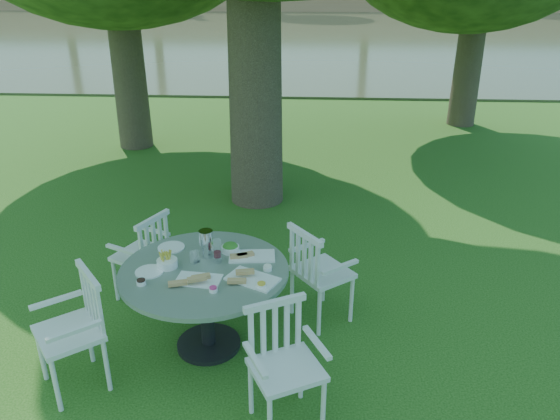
{
  "coord_description": "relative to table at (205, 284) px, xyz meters",
  "views": [
    {
      "loc": [
        0.3,
        -4.77,
        3.08
      ],
      "look_at": [
        0.0,
        0.2,
        0.85
      ],
      "focal_mm": 35.0,
      "sensor_mm": 36.0,
      "label": 1
    }
  ],
  "objects": [
    {
      "name": "river",
      "position": [
        0.57,
        23.89,
        -0.64
      ],
      "size": [
        100.0,
        28.0,
        0.12
      ],
      "primitive_type": "cube",
      "color": "#363D24",
      "rests_on": "ground"
    },
    {
      "name": "chair_se",
      "position": [
        0.69,
        -0.76,
        -0.09
      ],
      "size": [
        0.62,
        0.61,
        0.93
      ],
      "rotation": [
        0.0,
        0.0,
        0.47
      ],
      "color": "silver",
      "rests_on": "ground"
    },
    {
      "name": "ground",
      "position": [
        0.57,
        0.89,
        -0.64
      ],
      "size": [
        140.0,
        140.0,
        0.0
      ],
      "primitive_type": "plane",
      "color": "#15400D",
      "rests_on": "ground"
    },
    {
      "name": "chair_sw",
      "position": [
        -0.89,
        -0.49,
        -0.07
      ],
      "size": [
        0.66,
        0.67,
        0.97
      ],
      "rotation": [
        0.0,
        0.0,
        -0.89
      ],
      "color": "silver",
      "rests_on": "ground"
    },
    {
      "name": "chair_nw",
      "position": [
        -0.72,
        0.73,
        -0.1
      ],
      "size": [
        0.59,
        0.6,
        0.92
      ],
      "rotation": [
        0.0,
        0.0,
        -2.01
      ],
      "color": "silver",
      "rests_on": "ground"
    },
    {
      "name": "tableware",
      "position": [
        0.03,
        0.1,
        0.2
      ],
      "size": [
        1.21,
        0.84,
        0.24
      ],
      "color": "white",
      "rests_on": "table"
    },
    {
      "name": "table",
      "position": [
        0.0,
        0.0,
        0.0
      ],
      "size": [
        1.41,
        1.41,
        0.78
      ],
      "color": "black",
      "rests_on": "ground"
    },
    {
      "name": "chair_ne",
      "position": [
        0.92,
        0.44,
        -0.07
      ],
      "size": [
        0.66,
        0.66,
        0.96
      ],
      "rotation": [
        0.0,
        0.0,
        -4.06
      ],
      "color": "silver",
      "rests_on": "ground"
    }
  ]
}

